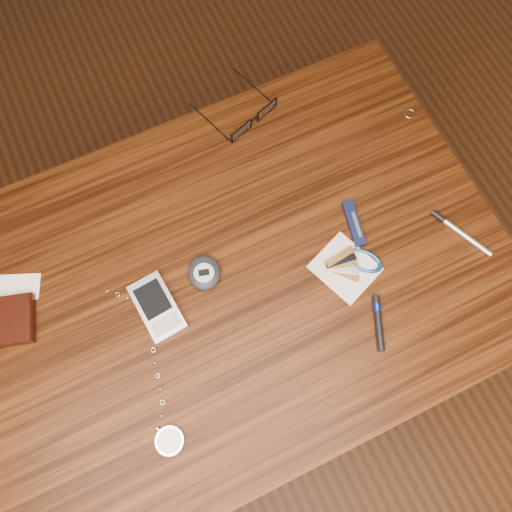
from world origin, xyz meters
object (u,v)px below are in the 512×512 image
Objects in this scene: notepad_keys at (354,264)px; pocket_knife at (354,224)px; wallet_and_card at (3,321)px; silver_pen at (457,230)px; pocket_watch at (168,435)px; pda_phone at (157,307)px; desk at (233,290)px; pedometer at (204,273)px; eyeglasses at (251,118)px.

notepad_keys is 1.49× the size of pocket_knife.
wallet_and_card is 1.21× the size of silver_pen.
pocket_watch is 0.21m from pda_phone.
pda_phone reaches higher than pocket_knife.
desk is 12.66× the size of pedometer.
pocket_knife is (0.39, -0.01, -0.00)m from pda_phone.
desk is 8.26× the size of pda_phone.
pda_phone reaches higher than silver_pen.
pocket_watch is at bearing -106.99° from pda_phone.
silver_pen is at bearing -14.89° from pedometer.
desk is 0.27m from pocket_knife.
pedometer is (-0.21, -0.25, -0.00)m from eyeglasses.
silver_pen is at bearing -13.33° from desk.
pedometer is (-0.04, 0.02, 0.11)m from desk.
desk is 0.42m from wallet_and_card.
notepad_keys is (0.04, -0.35, -0.01)m from eyeglasses.
pda_phone is 0.87× the size of notepad_keys.
eyeglasses is 0.29m from pocket_knife.
desk is 10.74× the size of pocket_knife.
eyeglasses is at bearing 105.33° from pocket_knife.
eyeglasses reaches higher than pocket_knife.
wallet_and_card is 0.83m from silver_pen.
pocket_watch is at bearing -57.49° from wallet_and_card.
eyeglasses reaches higher than pda_phone.
eyeglasses reaches higher than notepad_keys.
eyeglasses is 0.33m from pedometer.
wallet_and_card is 1.60× the size of pocket_knife.
eyeglasses is 1.31× the size of silver_pen.
pocket_watch is 2.50× the size of silver_pen.
desk is 0.44m from silver_pen.
silver_pen is at bearing -10.20° from pda_phone.
eyeglasses is 1.16× the size of notepad_keys.
pedometer is at bearing 158.81° from notepad_keys.
notepad_keys is at bearing -21.19° from pedometer.
notepad_keys and silver_pen have the same top height.
silver_pen is at bearing -6.58° from notepad_keys.
eyeglasses is 0.45m from silver_pen.
pocket_knife is (0.25, -0.01, 0.11)m from desk.
pocket_watch is 3.30× the size of pocket_knife.
pedometer reaches higher than pda_phone.
pocket_watch is 0.43m from notepad_keys.
notepad_keys is (0.25, -0.10, -0.01)m from pedometer.
pedometer is at bearing 12.00° from pda_phone.
desk is 8.11× the size of silver_pen.
silver_pen is (0.46, -0.12, -0.01)m from pedometer.
pda_phone is at bearing -168.00° from pedometer.
notepad_keys is 1.13× the size of silver_pen.
pda_phone is (0.06, 0.20, 0.00)m from pocket_watch.
pocket_knife is (0.08, -0.28, -0.01)m from eyeglasses.
desk is 0.12m from pedometer.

